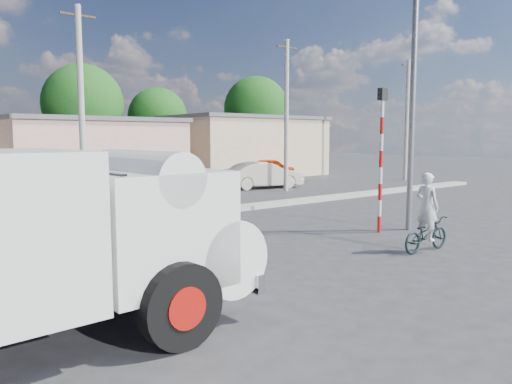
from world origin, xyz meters
TOP-DOWN VIEW (x-y plane):
  - ground_plane at (0.00, 0.00)m, footprint 120.00×120.00m
  - median at (0.00, 8.00)m, footprint 40.00×0.80m
  - truck at (-7.61, -0.85)m, footprint 6.74×2.89m
  - bicycle at (2.02, -0.83)m, footprint 1.73×0.66m
  - cyclist at (2.02, -0.83)m, footprint 0.44×0.65m
  - car_cream at (8.95, 13.89)m, footprint 4.80×2.56m
  - car_red at (13.42, 18.48)m, footprint 4.45×2.32m
  - traffic_pole at (3.20, 1.50)m, footprint 0.28×0.18m
  - streetlight at (4.14, 1.20)m, footprint 2.34×0.22m
  - building_row at (1.10, 22.00)m, footprint 37.80×7.30m
  - tree_row at (3.76, 28.45)m, footprint 43.62×7.43m
  - utility_poles at (3.25, 12.00)m, footprint 35.40×0.24m

SIDE VIEW (x-z plane):
  - ground_plane at x=0.00m, z-range 0.00..0.00m
  - median at x=0.00m, z-range 0.00..0.16m
  - bicycle at x=2.02m, z-range 0.00..0.90m
  - car_red at x=13.42m, z-range 0.00..1.45m
  - car_cream at x=8.95m, z-range 0.00..1.50m
  - cyclist at x=2.02m, z-range 0.00..1.73m
  - truck at x=-7.61m, z-range 0.15..2.90m
  - building_row at x=1.10m, z-range -0.09..4.35m
  - traffic_pole at x=3.20m, z-range 0.41..4.77m
  - utility_poles at x=3.25m, z-range 0.07..8.07m
  - streetlight at x=4.14m, z-range 0.46..9.46m
  - tree_row at x=3.76m, z-range 0.78..9.21m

